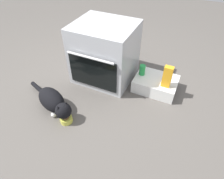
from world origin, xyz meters
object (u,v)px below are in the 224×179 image
object	(u,v)px
oven	(105,53)
juice_carton	(167,77)
pantry_cabinet	(155,84)
soda_can	(142,70)
food_bowl	(66,119)
cat	(53,101)

from	to	relation	value
oven	juice_carton	world-z (taller)	oven
oven	pantry_cabinet	bearing A→B (deg)	2.18
soda_can	juice_carton	xyz separation A→B (m)	(0.29, -0.09, 0.06)
pantry_cabinet	food_bowl	size ratio (longest dim) A/B	3.89
oven	food_bowl	world-z (taller)	oven
food_bowl	cat	xyz separation A→B (m)	(-0.19, 0.08, 0.09)
oven	cat	size ratio (longest dim) A/B	0.93
food_bowl	juice_carton	bearing A→B (deg)	44.58
food_bowl	soda_can	xyz separation A→B (m)	(0.47, 0.84, 0.18)
oven	juice_carton	size ratio (longest dim) A/B	2.79
food_bowl	pantry_cabinet	bearing A→B (deg)	52.02
food_bowl	soda_can	world-z (taller)	soda_can
soda_can	juice_carton	world-z (taller)	juice_carton
juice_carton	soda_can	bearing A→B (deg)	163.27
oven	cat	xyz separation A→B (m)	(-0.22, -0.72, -0.21)
juice_carton	food_bowl	bearing A→B (deg)	-135.42
cat	soda_can	distance (m)	1.01
soda_can	pantry_cabinet	bearing A→B (deg)	-3.50
oven	food_bowl	bearing A→B (deg)	-91.70
oven	pantry_cabinet	xyz separation A→B (m)	(0.62, 0.02, -0.26)
pantry_cabinet	cat	xyz separation A→B (m)	(-0.84, -0.75, 0.04)
oven	pantry_cabinet	size ratio (longest dim) A/B	1.44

